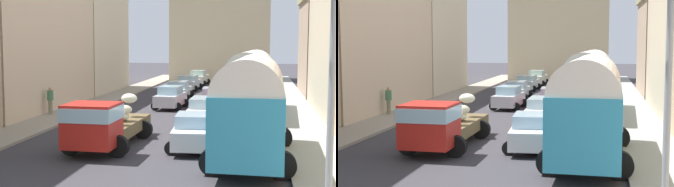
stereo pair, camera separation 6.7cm
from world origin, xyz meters
The scene contains 20 objects.
ground_plane centered at (0.00, 27.00, 0.00)m, with size 154.00×154.00×0.00m, color #363338.
sidewalk_left centered at (-7.25, 27.00, 0.07)m, with size 2.50×70.00×0.14m, color gray.
sidewalk_right centered at (7.25, 27.00, 0.07)m, with size 2.50×70.00×0.14m, color #96968F.
building_left_2 centered at (-11.15, 25.34, 4.87)m, with size 5.31×14.66×9.75m.
building_left_3 centered at (-10.73, 38.36, 6.93)m, with size 4.91×10.89×13.81m.
building_right_3 centered at (10.61, 39.61, 4.38)m, with size 4.63×10.04×8.70m.
distant_church centered at (0.00, 56.20, 6.55)m, with size 11.79×7.88×18.58m.
parked_bus_0 centered at (4.59, 13.07, 2.27)m, with size 3.48×8.29×4.12m.
parked_bus_1 centered at (4.37, 25.45, 2.27)m, with size 3.65×10.06×4.12m.
cargo_truck_0 centered at (-1.69, 14.01, 1.17)m, with size 3.02×6.89×2.20m.
car_0 centered at (-1.26, 27.81, 0.80)m, with size 2.33×3.75×1.60m.
car_1 centered at (-1.70, 33.98, 0.74)m, with size 2.24×4.25×1.47m.
car_2 centered at (-1.96, 41.45, 0.75)m, with size 2.53×4.45×1.46m.
car_3 centered at (-1.74, 47.70, 0.80)m, with size 2.34×4.45×1.60m.
car_4 centered at (2.07, 14.68, 0.79)m, with size 2.31×3.89×1.58m.
car_5 centered at (1.81, 21.13, 0.79)m, with size 2.12×4.39×1.58m.
car_6 centered at (1.81, 27.43, 0.78)m, with size 2.37×3.87×1.57m.
car_7 centered at (1.93, 39.59, 0.77)m, with size 2.42×4.02×1.54m.
pedestrian_0 centered at (-8.07, 22.93, 1.04)m, with size 0.55×0.55×1.83m.
streetlamp_near centered at (6.28, 4.99, 3.94)m, with size 1.69×0.28×6.62m.
Camera 1 is at (4.94, -6.70, 4.66)m, focal length 54.00 mm.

